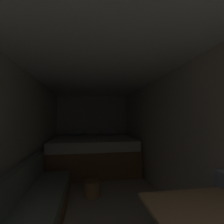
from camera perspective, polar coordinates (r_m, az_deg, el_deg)
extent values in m
plane|color=#B2A893|center=(2.85, -5.24, -30.71)|extent=(7.26, 7.26, 0.00)
cube|color=beige|center=(5.17, -7.22, -5.68)|extent=(2.36, 0.05, 2.10)
cube|color=beige|center=(2.70, -30.63, -8.48)|extent=(0.05, 5.26, 2.10)
cube|color=beige|center=(2.85, 18.93, -8.34)|extent=(0.05, 5.26, 2.10)
cube|color=white|center=(2.62, -5.06, 14.77)|extent=(2.36, 5.26, 0.05)
cube|color=olive|center=(4.36, -6.84, -16.30)|extent=(2.14, 1.70, 0.60)
cube|color=beige|center=(4.28, -6.81, -10.92)|extent=(2.10, 1.66, 0.23)
ellipsoid|color=white|center=(4.90, -12.78, -7.45)|extent=(0.53, 0.32, 0.17)
ellipsoid|color=white|center=(4.93, -1.48, -7.47)|extent=(0.53, 0.32, 0.17)
cube|color=tan|center=(1.39, 32.34, -29.17)|extent=(0.76, 0.66, 0.02)
cylinder|color=olive|center=(3.06, -7.37, -25.99)|extent=(0.29, 0.29, 0.26)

